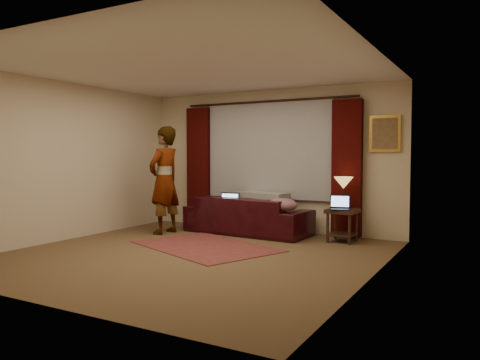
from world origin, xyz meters
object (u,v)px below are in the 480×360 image
object	(u,v)px
laptop_sofa	(227,201)
tiffany_lamp	(343,192)
sofa	(247,208)
laptop_table	(340,203)
person	(164,180)
end_table	(342,225)

from	to	relation	value
laptop_sofa	tiffany_lamp	bearing A→B (deg)	-0.33
sofa	laptop_table	distance (m)	1.73
laptop_table	sofa	bearing A→B (deg)	160.37
laptop_sofa	person	size ratio (longest dim) A/B	0.20
sofa	person	distance (m)	1.56
laptop_sofa	laptop_table	xyz separation A→B (m)	(2.05, 0.04, 0.06)
laptop_sofa	person	bearing A→B (deg)	-158.86
laptop_sofa	end_table	size ratio (longest dim) A/B	0.72
tiffany_lamp	end_table	bearing A→B (deg)	-77.82
end_table	sofa	bearing A→B (deg)	-179.24
person	end_table	bearing A→B (deg)	106.64
laptop_sofa	laptop_table	distance (m)	2.05
person	laptop_table	bearing A→B (deg)	104.41
sofa	laptop_sofa	size ratio (longest dim) A/B	5.89
laptop_sofa	tiffany_lamp	xyz separation A→B (m)	(2.02, 0.32, 0.20)
sofa	laptop_sofa	bearing A→B (deg)	26.89
sofa	end_table	size ratio (longest dim) A/B	4.24
end_table	laptop_sofa	bearing A→B (deg)	-175.44
laptop_table	person	bearing A→B (deg)	175.11
laptop_table	person	distance (m)	3.09
laptop_table	person	xyz separation A→B (m)	(-3.02, -0.61, 0.30)
tiffany_lamp	laptop_table	size ratio (longest dim) A/B	1.47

